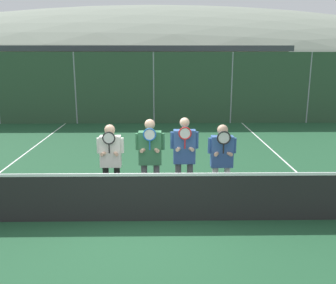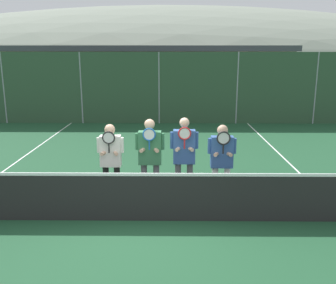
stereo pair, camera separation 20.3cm
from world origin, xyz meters
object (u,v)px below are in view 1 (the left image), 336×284
Objects in this scene: player_center_right at (184,154)px; car_far_left at (59,96)px; player_leftmost at (111,157)px; car_center at (250,95)px; player_center_left at (150,154)px; player_rightmost at (222,157)px; car_left_of_center at (156,95)px.

car_far_left is at bearing 115.53° from player_center_right.
player_leftmost is 0.37× the size of car_far_left.
car_center is (4.35, 12.78, -0.19)m from player_center_right.
player_center_right is at bearing -64.47° from car_far_left.
player_center_left is at bearing -1.33° from player_leftmost.
player_rightmost is at bearing -1.12° from player_center_left.
car_far_left is at bearing 118.26° from player_rightmost.
player_center_right is 0.42× the size of car_center.
car_center is (10.38, 0.16, 0.03)m from car_far_left.
player_center_right is 13.50m from car_center.
player_rightmost is (0.79, -0.06, -0.06)m from player_center_right.
car_far_left is at bearing -179.14° from car_center.
car_far_left is 1.02× the size of car_left_of_center.
player_center_right reaches higher than car_far_left.
player_center_right is at bearing -86.43° from car_left_of_center.
player_rightmost is at bearing -82.94° from car_left_of_center.
car_center is at bearing 74.50° from player_rightmost.
car_far_left is 5.24m from car_left_of_center.
player_leftmost is at bearing -114.77° from car_center.
player_center_left is at bearing 178.88° from player_rightmost.
player_center_left is at bearing -89.68° from car_left_of_center.
player_leftmost is 2.34m from player_rightmost.
car_left_of_center is at bearing -179.07° from car_center.
car_center is at bearing 0.86° from car_far_left.
player_rightmost is 0.38× the size of car_center.
car_left_of_center is 5.14m from car_center.
player_leftmost is 14.09m from car_center.
player_center_left is 13.72m from car_far_left.
player_center_right reaches higher than player_center_left.
player_rightmost is at bearing -4.35° from player_center_right.
car_center is at bearing 71.21° from player_center_right.
player_center_right is at bearing 2.42° from player_center_left.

